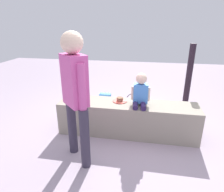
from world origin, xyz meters
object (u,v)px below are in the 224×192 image
gift_bag (105,101)px  handbag_brown_canvas (143,111)px  adult_standing (75,89)px  water_bottle_near_gift (110,112)px  child_seated (141,92)px  cake_plate (120,100)px  handbag_black_leather (132,103)px

gift_bag → handbag_brown_canvas: size_ratio=1.13×
adult_standing → water_bottle_near_gift: adult_standing is taller
child_seated → handbag_brown_canvas: 0.91m
child_seated → adult_standing: size_ratio=0.30×
adult_standing → gift_bag: adult_standing is taller
gift_bag → adult_standing: bearing=-89.7°
adult_standing → handbag_brown_canvas: 1.80m
cake_plate → handbag_black_leather: size_ratio=0.68×
water_bottle_near_gift → cake_plate: bearing=-62.1°
cake_plate → water_bottle_near_gift: size_ratio=1.24×
adult_standing → gift_bag: (-0.01, 1.64, -0.80)m
handbag_black_leather → cake_plate: bearing=-98.0°
water_bottle_near_gift → handbag_black_leather: 0.59m
cake_plate → child_seated: bearing=-15.8°
adult_standing → water_bottle_near_gift: size_ratio=8.77×
gift_bag → child_seated: bearing=-51.7°
adult_standing → handbag_brown_canvas: bearing=60.8°
adult_standing → handbag_black_leather: bearing=72.6°
cake_plate → water_bottle_near_gift: 0.70m
adult_standing → handbag_black_leather: adult_standing is taller
adult_standing → cake_plate: adult_standing is taller
gift_bag → handbag_brown_canvas: 0.82m
gift_bag → handbag_black_leather: size_ratio=1.06×
child_seated → handbag_black_leather: size_ratio=1.46×
adult_standing → handbag_black_leather: size_ratio=4.80×
water_bottle_near_gift → handbag_brown_canvas: bearing=10.0°
child_seated → adult_standing: adult_standing is taller
handbag_black_leather → handbag_brown_canvas: bearing=-55.6°
gift_bag → water_bottle_near_gift: bearing=-65.3°
handbag_black_leather → handbag_brown_canvas: handbag_brown_canvas is taller
handbag_brown_canvas → gift_bag: bearing=161.7°
child_seated → handbag_black_leather: bearing=100.4°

